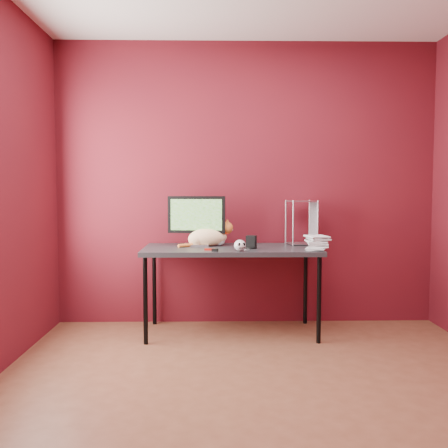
{
  "coord_description": "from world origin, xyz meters",
  "views": [
    {
      "loc": [
        -0.3,
        -2.89,
        1.25
      ],
      "look_at": [
        -0.22,
        1.15,
        0.97
      ],
      "focal_mm": 40.0,
      "sensor_mm": 36.0,
      "label": 1
    }
  ],
  "objects_px": {
    "cat": "(208,237)",
    "speaker": "(251,243)",
    "desk": "(231,253)",
    "skull_mug": "(240,245)",
    "monitor": "(196,218)",
    "book_stack": "(308,172)"
  },
  "relations": [
    {
      "from": "cat",
      "to": "speaker",
      "type": "distance_m",
      "value": 0.42
    },
    {
      "from": "cat",
      "to": "speaker",
      "type": "height_order",
      "value": "cat"
    },
    {
      "from": "skull_mug",
      "to": "monitor",
      "type": "bearing_deg",
      "value": 115.46
    },
    {
      "from": "skull_mug",
      "to": "book_stack",
      "type": "distance_m",
      "value": 0.83
    },
    {
      "from": "cat",
      "to": "skull_mug",
      "type": "distance_m",
      "value": 0.46
    },
    {
      "from": "book_stack",
      "to": "monitor",
      "type": "bearing_deg",
      "value": 164.14
    },
    {
      "from": "speaker",
      "to": "monitor",
      "type": "bearing_deg",
      "value": 174.32
    },
    {
      "from": "desk",
      "to": "skull_mug",
      "type": "height_order",
      "value": "skull_mug"
    },
    {
      "from": "monitor",
      "to": "desk",
      "type": "bearing_deg",
      "value": -12.82
    },
    {
      "from": "monitor",
      "to": "book_stack",
      "type": "xyz_separation_m",
      "value": [
        0.93,
        -0.26,
        0.39
      ]
    },
    {
      "from": "cat",
      "to": "skull_mug",
      "type": "height_order",
      "value": "cat"
    },
    {
      "from": "monitor",
      "to": "cat",
      "type": "bearing_deg",
      "value": 5.83
    },
    {
      "from": "desk",
      "to": "monitor",
      "type": "distance_m",
      "value": 0.44
    },
    {
      "from": "cat",
      "to": "book_stack",
      "type": "height_order",
      "value": "book_stack"
    },
    {
      "from": "speaker",
      "to": "book_stack",
      "type": "distance_m",
      "value": 0.75
    },
    {
      "from": "desk",
      "to": "skull_mug",
      "type": "distance_m",
      "value": 0.3
    },
    {
      "from": "desk",
      "to": "book_stack",
      "type": "distance_m",
      "value": 0.95
    },
    {
      "from": "monitor",
      "to": "cat",
      "type": "distance_m",
      "value": 0.2
    },
    {
      "from": "speaker",
      "to": "desk",
      "type": "bearing_deg",
      "value": 167.37
    },
    {
      "from": "cat",
      "to": "skull_mug",
      "type": "relative_size",
      "value": 4.81
    },
    {
      "from": "book_stack",
      "to": "cat",
      "type": "bearing_deg",
      "value": 162.42
    },
    {
      "from": "monitor",
      "to": "book_stack",
      "type": "relative_size",
      "value": 0.4
    }
  ]
}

